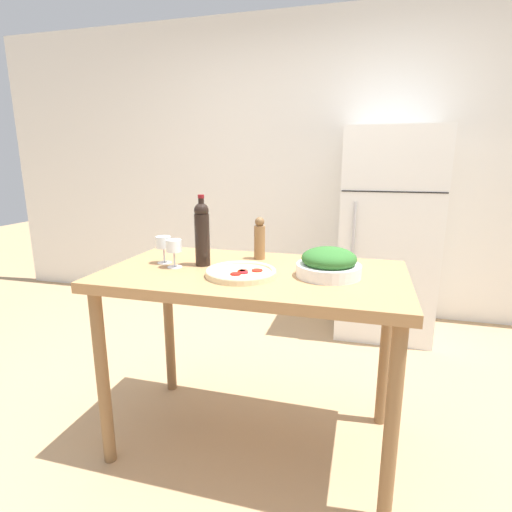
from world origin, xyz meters
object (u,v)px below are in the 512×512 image
Objects in this scene: wine_glass_near at (174,248)px; pepper_mill at (260,239)px; wine_bottle at (202,233)px; salad_bowl at (329,264)px; refrigerator at (387,234)px; homemade_pizza at (241,272)px; wine_glass_far at (163,244)px.

pepper_mill is at bearing 38.17° from wine_glass_near.
wine_bottle is 0.60m from salad_bowl.
wine_bottle is (-0.91, -1.57, 0.24)m from refrigerator.
homemade_pizza is at bearing -111.93° from refrigerator.
wine_glass_near is at bearing -141.83° from pepper_mill.
refrigerator is at bearing 63.60° from pepper_mill.
pepper_mill is 0.77× the size of salad_bowl.
pepper_mill is (-0.68, -1.37, 0.18)m from refrigerator.
wine_glass_far is 0.62× the size of pepper_mill.
refrigerator is 1.63m from salad_bowl.
wine_glass_near reaches higher than homemade_pizza.
wine_glass_far is (-0.08, 0.06, 0.00)m from wine_glass_near.
refrigerator reaches higher than wine_glass_near.
homemade_pizza is (0.00, -0.32, -0.09)m from pepper_mill.
wine_bottle reaches higher than salad_bowl.
wine_glass_near is 0.10m from wine_glass_far.
wine_glass_near is 0.71m from salad_bowl.
wine_bottle is 2.53× the size of wine_glass_far.
wine_glass_near is 1.00× the size of wine_glass_far.
wine_glass_far is at bearing -175.82° from wine_bottle.
salad_bowl reaches higher than homemade_pizza.
refrigerator is 5.81× the size of salad_bowl.
pepper_mill is 0.43m from salad_bowl.
pepper_mill is (0.34, 0.27, 0.01)m from wine_glass_near.
wine_bottle is 0.21m from wine_glass_far.
salad_bowl is (0.71, 0.04, -0.04)m from wine_glass_near.
pepper_mill is at bearing 148.52° from salad_bowl.
wine_bottle is at bearing 151.66° from homemade_pizza.
refrigerator reaches higher than wine_glass_far.
wine_glass_near is 0.43× the size of homemade_pizza.
wine_glass_near is 0.35m from homemade_pizza.
wine_bottle is at bearing 4.18° from wine_glass_far.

